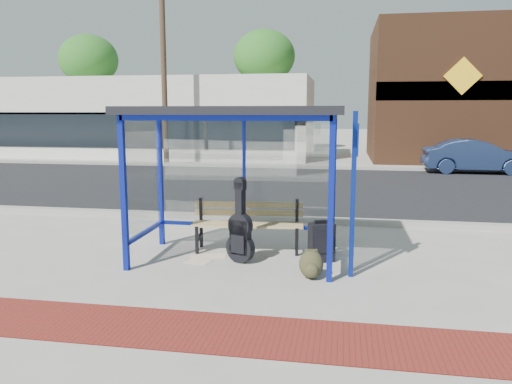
% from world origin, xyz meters
% --- Properties ---
extents(ground, '(120.00, 120.00, 0.00)m').
position_xyz_m(ground, '(0.00, 0.00, 0.00)').
color(ground, '#B2ADA0').
rests_on(ground, ground).
extents(brick_paver_strip, '(60.00, 1.00, 0.01)m').
position_xyz_m(brick_paver_strip, '(0.00, -2.60, 0.01)').
color(brick_paver_strip, maroon).
rests_on(brick_paver_strip, ground).
extents(curb_near, '(60.00, 0.25, 0.12)m').
position_xyz_m(curb_near, '(0.00, 2.90, 0.06)').
color(curb_near, gray).
rests_on(curb_near, ground).
extents(street_asphalt, '(60.00, 10.00, 0.00)m').
position_xyz_m(street_asphalt, '(0.00, 8.00, 0.00)').
color(street_asphalt, black).
rests_on(street_asphalt, ground).
extents(curb_far, '(60.00, 0.25, 0.12)m').
position_xyz_m(curb_far, '(0.00, 13.10, 0.06)').
color(curb_far, gray).
rests_on(curb_far, ground).
extents(far_sidewalk, '(60.00, 4.00, 0.01)m').
position_xyz_m(far_sidewalk, '(0.00, 15.00, 0.00)').
color(far_sidewalk, '#B2ADA0').
rests_on(far_sidewalk, ground).
extents(bus_shelter, '(3.30, 1.80, 2.42)m').
position_xyz_m(bus_shelter, '(0.00, 0.07, 2.07)').
color(bus_shelter, '#0E1C9C').
rests_on(bus_shelter, ground).
extents(storefront_white, '(18.00, 6.04, 4.00)m').
position_xyz_m(storefront_white, '(-9.00, 17.99, 2.00)').
color(storefront_white, silver).
rests_on(storefront_white, ground).
extents(storefront_brown, '(10.00, 7.08, 6.40)m').
position_xyz_m(storefront_brown, '(8.00, 18.49, 3.20)').
color(storefront_brown, '#59331E').
rests_on(storefront_brown, ground).
extents(tree_left, '(3.60, 3.60, 7.03)m').
position_xyz_m(tree_left, '(-14.00, 22.00, 5.45)').
color(tree_left, '#4C3826').
rests_on(tree_left, ground).
extents(tree_mid, '(3.60, 3.60, 7.03)m').
position_xyz_m(tree_mid, '(-3.00, 22.00, 5.45)').
color(tree_mid, '#4C3826').
rests_on(tree_mid, ground).
extents(utility_pole_west, '(1.60, 0.24, 8.00)m').
position_xyz_m(utility_pole_west, '(-6.00, 13.40, 4.11)').
color(utility_pole_west, '#4C3826').
rests_on(utility_pole_west, ground).
extents(bench, '(1.90, 0.63, 0.88)m').
position_xyz_m(bench, '(0.09, 0.61, 0.50)').
color(bench, black).
rests_on(bench, ground).
extents(guitar_bag, '(0.48, 0.30, 1.27)m').
position_xyz_m(guitar_bag, '(0.10, -0.08, 0.47)').
color(guitar_bag, black).
rests_on(guitar_bag, ground).
extents(suitcase, '(0.44, 0.37, 0.67)m').
position_xyz_m(suitcase, '(1.35, 0.20, 0.31)').
color(suitcase, black).
rests_on(suitcase, ground).
extents(backpack, '(0.37, 0.34, 0.41)m').
position_xyz_m(backpack, '(1.24, -0.66, 0.20)').
color(backpack, '#32311C').
rests_on(backpack, ground).
extents(sign_post, '(0.09, 0.29, 2.35)m').
position_xyz_m(sign_post, '(1.81, -0.47, 1.32)').
color(sign_post, navy).
rests_on(sign_post, ground).
extents(newspaper_a, '(0.43, 0.36, 0.01)m').
position_xyz_m(newspaper_a, '(-0.38, 0.16, 0.00)').
color(newspaper_a, white).
rests_on(newspaper_a, ground).
extents(newspaper_b, '(0.42, 0.37, 0.01)m').
position_xyz_m(newspaper_b, '(-0.56, -0.18, 0.00)').
color(newspaper_b, white).
rests_on(newspaper_b, ground).
extents(newspaper_c, '(0.42, 0.39, 0.01)m').
position_xyz_m(newspaper_c, '(-0.58, 0.09, 0.00)').
color(newspaper_c, white).
rests_on(newspaper_c, ground).
extents(parked_car, '(3.91, 1.38, 1.29)m').
position_xyz_m(parked_car, '(6.69, 12.70, 0.64)').
color(parked_car, '#1C2A4E').
rests_on(parked_car, ground).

